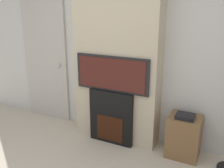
# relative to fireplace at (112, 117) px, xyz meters

# --- Properties ---
(wall_back) EXTENTS (6.00, 0.06, 2.70)m
(wall_back) POSITION_rel_fireplace_xyz_m (0.00, 0.34, 0.97)
(wall_back) COLOR silver
(wall_back) RESTS_ON ground_plane
(chimney_breast) EXTENTS (1.22, 0.31, 2.70)m
(chimney_breast) POSITION_rel_fireplace_xyz_m (0.00, 0.16, 0.97)
(chimney_breast) COLOR beige
(chimney_breast) RESTS_ON ground_plane
(fireplace) EXTENTS (0.64, 0.15, 0.77)m
(fireplace) POSITION_rel_fireplace_xyz_m (0.00, 0.00, 0.00)
(fireplace) COLOR black
(fireplace) RESTS_ON ground_plane
(television) EXTENTS (1.05, 0.07, 0.48)m
(television) POSITION_rel_fireplace_xyz_m (0.00, -0.00, 0.63)
(television) COLOR black
(television) RESTS_ON fireplace
(media_stand) EXTENTS (0.40, 0.36, 0.59)m
(media_stand) POSITION_rel_fireplace_xyz_m (0.99, 0.09, -0.10)
(media_stand) COLOR brown
(media_stand) RESTS_ON ground_plane
(entry_door) EXTENTS (0.86, 0.09, 1.99)m
(entry_door) POSITION_rel_fireplace_xyz_m (-1.39, 0.29, 0.61)
(entry_door) COLOR #BCB7AD
(entry_door) RESTS_ON ground_plane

